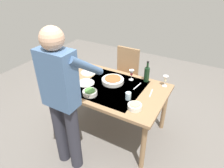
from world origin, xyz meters
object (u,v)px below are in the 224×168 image
object	(u,v)px
dinner_plate_near	(89,72)
dining_table	(112,92)
wine_glass_left	(132,73)
dinner_plate_far	(86,83)
wine_bottle	(147,74)
chair_near	(125,71)
wine_glass_right	(165,79)
water_cup_near_right	(67,84)
side_bowl_salad	(90,92)
water_cup_near_left	(128,96)
serving_bowl_pasta	(113,80)
side_bowl_bread	(135,106)
person_server	(62,97)

from	to	relation	value
dinner_plate_near	dining_table	bearing A→B (deg)	160.53
wine_glass_left	dinner_plate_far	size ratio (longest dim) A/B	0.66
wine_bottle	chair_near	bearing A→B (deg)	-40.71
wine_glass_right	dinner_plate_near	size ratio (longest dim) A/B	0.66
wine_glass_left	wine_bottle	bearing A→B (deg)	-160.37
water_cup_near_right	dinner_plate_near	bearing A→B (deg)	-90.98
side_bowl_salad	dinner_plate_far	world-z (taller)	side_bowl_salad
wine_glass_left	dinner_plate_far	world-z (taller)	wine_glass_left
wine_glass_left	dinner_plate_near	xyz separation A→B (m)	(0.64, 0.13, -0.10)
water_cup_near_left	dinner_plate_far	xyz separation A→B (m)	(0.66, -0.05, -0.04)
chair_near	wine_glass_right	world-z (taller)	chair_near
wine_glass_right	water_cup_near_left	size ratio (longest dim) A/B	1.65
serving_bowl_pasta	wine_glass_left	bearing A→B (deg)	-134.74
dinner_plate_far	dinner_plate_near	bearing A→B (deg)	-61.47
wine_glass_right	serving_bowl_pasta	size ratio (longest dim) A/B	0.50
water_cup_near_right	side_bowl_bread	bearing A→B (deg)	-178.45
water_cup_near_left	side_bowl_salad	world-z (taller)	water_cup_near_left
wine_bottle	side_bowl_salad	bearing A→B (deg)	53.91
chair_near	side_bowl_salad	size ratio (longest dim) A/B	5.06
person_server	dinner_plate_near	xyz separation A→B (m)	(0.33, -0.90, -0.23)
side_bowl_bread	dinner_plate_near	size ratio (longest dim) A/B	0.70
chair_near	person_server	distance (m)	1.63
side_bowl_salad	dining_table	bearing A→B (deg)	-117.94
chair_near	wine_glass_left	world-z (taller)	chair_near
wine_glass_right	water_cup_near_right	world-z (taller)	wine_glass_right
wine_glass_left	dinner_plate_near	bearing A→B (deg)	11.29
serving_bowl_pasta	dinner_plate_far	world-z (taller)	serving_bowl_pasta
dining_table	dinner_plate_far	distance (m)	0.38
wine_bottle	dinner_plate_near	size ratio (longest dim) A/B	1.29
dining_table	wine_glass_left	xyz separation A→B (m)	(-0.13, -0.30, 0.18)
wine_bottle	side_bowl_bread	world-z (taller)	wine_bottle
serving_bowl_pasta	dinner_plate_far	bearing A→B (deg)	33.62
serving_bowl_pasta	dinner_plate_near	xyz separation A→B (m)	(0.45, -0.06, -0.03)
serving_bowl_pasta	dinner_plate_near	bearing A→B (deg)	-7.93
person_server	serving_bowl_pasta	bearing A→B (deg)	-97.94
dining_table	person_server	distance (m)	0.81
dining_table	serving_bowl_pasta	distance (m)	0.17
wine_glass_right	side_bowl_bread	size ratio (longest dim) A/B	0.94
dinner_plate_near	wine_bottle	bearing A→B (deg)	-166.70
person_server	chair_near	bearing A→B (deg)	-88.15
wine_glass_right	side_bowl_bread	bearing A→B (deg)	77.05
wine_bottle	serving_bowl_pasta	size ratio (longest dim) A/B	0.99
dinner_plate_near	wine_glass_left	bearing A→B (deg)	-168.71
person_server	water_cup_near_right	world-z (taller)	person_server
person_server	dinner_plate_far	xyz separation A→B (m)	(0.19, -0.64, -0.23)
serving_bowl_pasta	dinner_plate_far	xyz separation A→B (m)	(0.30, 0.20, -0.03)
wine_glass_right	water_cup_near_right	xyz separation A→B (m)	(1.10, 0.66, -0.06)
wine_glass_right	side_bowl_salad	bearing A→B (deg)	41.64
side_bowl_salad	side_bowl_bread	distance (m)	0.59
person_server	wine_bottle	world-z (taller)	person_server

